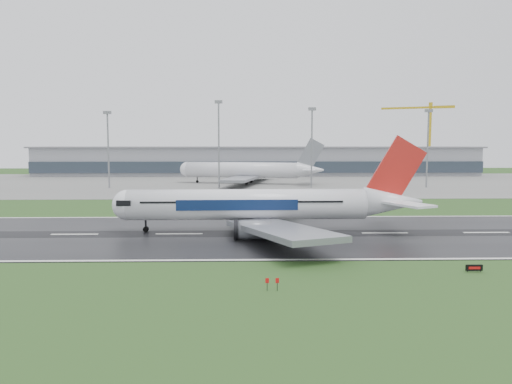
{
  "coord_description": "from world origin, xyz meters",
  "views": [
    {
      "loc": [
        -7.39,
        -94.44,
        17.43
      ],
      "look_at": [
        -4.86,
        12.0,
        7.0
      ],
      "focal_mm": 34.72,
      "sensor_mm": 36.0,
      "label": 1
    }
  ],
  "objects": [
    {
      "name": "ground",
      "position": [
        0.0,
        0.0,
        0.0
      ],
      "size": [
        520.0,
        520.0,
        0.0
      ],
      "primitive_type": "plane",
      "color": "#214318",
      "rests_on": "ground"
    },
    {
      "name": "runway",
      "position": [
        0.0,
        0.0,
        0.05
      ],
      "size": [
        400.0,
        45.0,
        0.1
      ],
      "primitive_type": "cube",
      "color": "black",
      "rests_on": "ground"
    },
    {
      "name": "apron",
      "position": [
        0.0,
        125.0,
        0.04
      ],
      "size": [
        400.0,
        130.0,
        0.08
      ],
      "primitive_type": "cube",
      "color": "slate",
      "rests_on": "ground"
    },
    {
      "name": "terminal",
      "position": [
        0.0,
        185.0,
        7.5
      ],
      "size": [
        240.0,
        36.0,
        15.0
      ],
      "primitive_type": "cube",
      "color": "gray",
      "rests_on": "ground"
    },
    {
      "name": "main_airliner",
      "position": [
        -2.48,
        2.7,
        9.16
      ],
      "size": [
        62.33,
        59.46,
        18.12
      ],
      "primitive_type": null,
      "rotation": [
        0.0,
        0.0,
        0.02
      ],
      "color": "white",
      "rests_on": "runway"
    },
    {
      "name": "parked_airliner",
      "position": [
        -6.02,
        120.43,
        9.58
      ],
      "size": [
        76.71,
        73.35,
        19.0
      ],
      "primitive_type": null,
      "rotation": [
        0.0,
        0.0,
        -0.23
      ],
      "color": "silver",
      "rests_on": "apron"
    },
    {
      "name": "tower_crane",
      "position": [
        103.42,
        200.0,
        20.98
      ],
      "size": [
        39.34,
        19.9,
        41.95
      ],
      "primitive_type": null,
      "rotation": [
        0.0,
        0.0,
        -0.43
      ],
      "color": "gold",
      "rests_on": "ground"
    },
    {
      "name": "runway_sign",
      "position": [
        23.9,
        -29.18,
        0.52
      ],
      "size": [
        2.3,
        0.73,
        1.04
      ],
      "primitive_type": null,
      "rotation": [
        0.0,
        0.0,
        -0.21
      ],
      "color": "black",
      "rests_on": "ground"
    },
    {
      "name": "floodmast_1",
      "position": [
        -60.34,
        100.0,
        14.4
      ],
      "size": [
        0.64,
        0.64,
        28.81
      ],
      "primitive_type": "cylinder",
      "color": "gray",
      "rests_on": "ground"
    },
    {
      "name": "floodmast_2",
      "position": [
        -17.32,
        100.0,
        16.48
      ],
      "size": [
        0.64,
        0.64,
        32.97
      ],
      "primitive_type": "cylinder",
      "color": "gray",
      "rests_on": "ground"
    },
    {
      "name": "floodmast_3",
      "position": [
        19.15,
        100.0,
        15.16
      ],
      "size": [
        0.64,
        0.64,
        30.31
      ],
      "primitive_type": "cylinder",
      "color": "gray",
      "rests_on": "ground"
    },
    {
      "name": "floodmast_4",
      "position": [
        65.1,
        100.0,
        14.86
      ],
      "size": [
        0.64,
        0.64,
        29.71
      ],
      "primitive_type": "cylinder",
      "color": "gray",
      "rests_on": "ground"
    }
  ]
}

